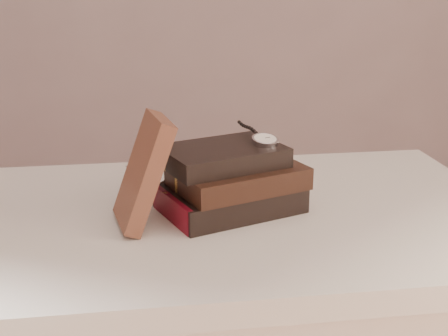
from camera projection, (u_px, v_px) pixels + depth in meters
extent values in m
cube|color=beige|center=(219.00, 222.00, 1.06)|extent=(1.00, 0.60, 0.04)
cube|color=white|center=(219.00, 254.00, 1.08)|extent=(0.88, 0.49, 0.08)
cylinder|color=white|center=(392.00, 316.00, 1.47)|extent=(0.05, 0.05, 0.71)
cube|color=black|center=(230.00, 198.00, 1.05)|extent=(0.26, 0.22, 0.04)
cube|color=#F8EFCB|center=(231.00, 198.00, 1.05)|extent=(0.25, 0.20, 0.03)
cube|color=gold|center=(166.00, 205.00, 1.02)|extent=(0.01, 0.01, 0.04)
cube|color=maroon|center=(172.00, 209.00, 1.00)|extent=(0.06, 0.13, 0.04)
cube|color=black|center=(238.00, 177.00, 1.04)|extent=(0.24, 0.20, 0.04)
cube|color=#F8EFCB|center=(239.00, 176.00, 1.04)|extent=(0.23, 0.19, 0.03)
cube|color=gold|center=(178.00, 182.00, 1.01)|extent=(0.01, 0.01, 0.04)
cube|color=black|center=(222.00, 156.00, 1.03)|extent=(0.23, 0.19, 0.03)
cube|color=#F8EFCB|center=(224.00, 156.00, 1.03)|extent=(0.22, 0.18, 0.03)
cube|color=gold|center=(166.00, 161.00, 1.01)|extent=(0.01, 0.01, 0.03)
cube|color=#46251B|center=(143.00, 172.00, 0.97)|extent=(0.11, 0.13, 0.18)
cylinder|color=silver|center=(265.00, 141.00, 1.04)|extent=(0.06, 0.06, 0.02)
cylinder|color=white|center=(265.00, 139.00, 1.04)|extent=(0.05, 0.05, 0.01)
torus|color=silver|center=(265.00, 139.00, 1.04)|extent=(0.06, 0.06, 0.01)
cylinder|color=silver|center=(257.00, 137.00, 1.06)|extent=(0.01, 0.01, 0.01)
cube|color=black|center=(264.00, 137.00, 1.04)|extent=(0.01, 0.01, 0.00)
cube|color=black|center=(268.00, 138.00, 1.04)|extent=(0.01, 0.00, 0.00)
sphere|color=black|center=(256.00, 133.00, 1.07)|extent=(0.01, 0.01, 0.01)
sphere|color=black|center=(254.00, 131.00, 1.08)|extent=(0.01, 0.01, 0.01)
sphere|color=black|center=(252.00, 129.00, 1.09)|extent=(0.01, 0.01, 0.01)
sphere|color=black|center=(250.00, 128.00, 1.09)|extent=(0.01, 0.01, 0.01)
sphere|color=black|center=(247.00, 127.00, 1.11)|extent=(0.01, 0.01, 0.01)
sphere|color=black|center=(245.00, 126.00, 1.12)|extent=(0.01, 0.01, 0.01)
sphere|color=black|center=(243.00, 126.00, 1.13)|extent=(0.01, 0.01, 0.01)
sphere|color=black|center=(241.00, 124.00, 1.13)|extent=(0.01, 0.01, 0.01)
sphere|color=black|center=(239.00, 122.00, 1.14)|extent=(0.01, 0.01, 0.01)
torus|color=silver|center=(157.00, 172.00, 1.05)|extent=(0.05, 0.03, 0.04)
torus|color=silver|center=(183.00, 168.00, 1.07)|extent=(0.05, 0.03, 0.04)
cylinder|color=silver|center=(170.00, 168.00, 1.06)|extent=(0.01, 0.01, 0.00)
cylinder|color=silver|center=(136.00, 169.00, 1.09)|extent=(0.04, 0.10, 0.02)
cylinder|color=silver|center=(182.00, 161.00, 1.13)|extent=(0.04, 0.10, 0.02)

